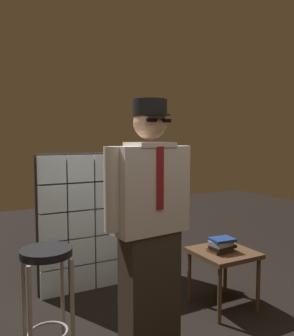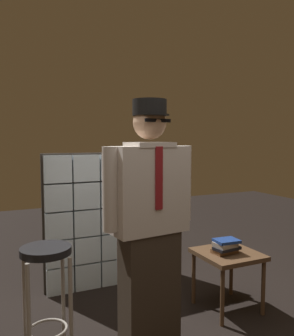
# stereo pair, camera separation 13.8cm
# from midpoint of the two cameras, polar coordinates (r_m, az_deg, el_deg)

# --- Properties ---
(glass_block_wall) EXTENTS (1.43, 0.10, 1.43)m
(glass_block_wall) POSITION_cam_midpoint_polar(r_m,az_deg,el_deg) (3.67, -7.88, -8.65)
(glass_block_wall) COLOR silver
(glass_block_wall) RESTS_ON ground
(standing_person) EXTENTS (0.73, 0.34, 1.83)m
(standing_person) POSITION_cam_midpoint_polar(r_m,az_deg,el_deg) (2.50, -1.12, -8.98)
(standing_person) COLOR #382D23
(standing_person) RESTS_ON ground
(bar_stool) EXTENTS (0.34, 0.34, 0.83)m
(bar_stool) POSITION_cam_midpoint_polar(r_m,az_deg,el_deg) (2.50, -17.96, -17.35)
(bar_stool) COLOR black
(bar_stool) RESTS_ON ground
(side_table) EXTENTS (0.52, 0.52, 0.53)m
(side_table) POSITION_cam_midpoint_polar(r_m,az_deg,el_deg) (3.30, 11.40, -14.53)
(side_table) COLOR #513823
(side_table) RESTS_ON ground
(book_stack) EXTENTS (0.25, 0.18, 0.13)m
(book_stack) POSITION_cam_midpoint_polar(r_m,az_deg,el_deg) (3.22, 11.07, -12.50)
(book_stack) COLOR brown
(book_stack) RESTS_ON side_table
(coffee_mug) EXTENTS (0.13, 0.08, 0.09)m
(coffee_mug) POSITION_cam_midpoint_polar(r_m,az_deg,el_deg) (3.21, 10.38, -12.86)
(coffee_mug) COLOR navy
(coffee_mug) RESTS_ON side_table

